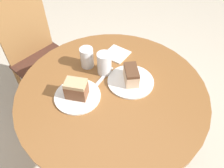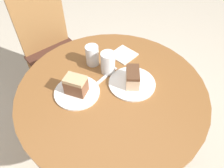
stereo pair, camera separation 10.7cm
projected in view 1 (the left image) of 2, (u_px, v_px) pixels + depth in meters
The scene contains 11 objects.
ground_plane at pixel (112, 156), 1.68m from camera, with size 8.00×8.00×0.00m, color beige.
table at pixel (112, 114), 1.26m from camera, with size 0.97×0.97×0.78m.
chair at pixel (40, 56), 1.73m from camera, with size 0.44×0.44×0.94m.
plate_near at pixel (131, 81), 1.14m from camera, with size 0.24×0.24×0.01m.
plate_far at pixel (78, 96), 1.07m from camera, with size 0.23×0.23×0.01m.
cake_slice_near at pixel (131, 75), 1.10m from camera, with size 0.13×0.13×0.08m.
cake_slice_far at pixel (76, 89), 1.03m from camera, with size 0.11×0.12×0.09m.
glass_lemonade at pixel (104, 65), 1.15m from camera, with size 0.08×0.08×0.13m.
glass_water at pixel (87, 58), 1.19m from camera, with size 0.07×0.07×0.12m.
napkin_stack at pixel (117, 54), 1.29m from camera, with size 0.14×0.14×0.01m.
fork at pixel (104, 76), 1.17m from camera, with size 0.16×0.04×0.00m.
Camera 1 is at (-0.56, -0.46, 1.61)m, focal length 35.00 mm.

